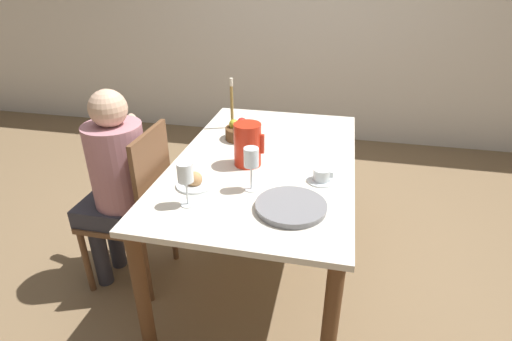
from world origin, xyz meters
name	(u,v)px	position (x,y,z in m)	size (l,w,h in m)	color
ground_plane	(264,261)	(0.00, 0.00, 0.00)	(20.00, 20.00, 0.00)	#7F6647
wall_back	(310,11)	(0.00, 2.22, 1.30)	(10.00, 0.06, 2.60)	silver
dining_table	(265,174)	(0.00, 0.00, 0.64)	(0.98, 1.62, 0.73)	silver
chair_person_side	(138,206)	(-0.67, -0.28, 0.50)	(0.42, 0.42, 0.96)	brown
person_seated	(115,176)	(-0.77, -0.30, 0.69)	(0.39, 0.41, 1.17)	#33333D
red_pitcher	(248,144)	(-0.08, -0.09, 0.85)	(0.17, 0.15, 0.23)	red
wine_glass_water	(185,174)	(-0.25, -0.55, 0.89)	(0.07, 0.07, 0.21)	white
wine_glass_juice	(252,160)	(0.00, -0.35, 0.90)	(0.07, 0.07, 0.22)	white
teacup_near_person	(321,176)	(0.33, -0.19, 0.76)	(0.15, 0.15, 0.07)	silver
serving_tray	(291,207)	(0.21, -0.49, 0.75)	(0.32, 0.32, 0.03)	gray
bread_plate	(195,182)	(-0.28, -0.37, 0.76)	(0.19, 0.19, 0.08)	silver
fruit_bowl	(241,131)	(-0.21, 0.26, 0.79)	(0.19, 0.19, 0.12)	brown
candlestick_tall	(232,109)	(-0.31, 0.43, 0.87)	(0.06, 0.06, 0.33)	olive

